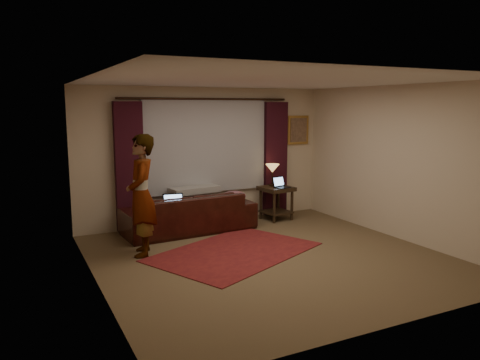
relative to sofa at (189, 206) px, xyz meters
name	(u,v)px	position (x,y,z in m)	size (l,w,h in m)	color
floor	(270,258)	(0.56, -1.94, -0.48)	(5.00, 5.00, 0.01)	brown
ceiling	(271,81)	(0.56, -1.94, 2.12)	(5.00, 5.00, 0.02)	silver
wall_back	(205,156)	(0.56, 0.56, 0.82)	(5.00, 0.02, 2.60)	beige
wall_front	(398,203)	(0.56, -4.44, 0.82)	(5.00, 0.02, 2.60)	beige
wall_left	(94,184)	(-1.94, -1.94, 0.82)	(0.02, 5.00, 2.60)	beige
wall_right	(398,163)	(3.06, -1.94, 0.82)	(0.02, 5.00, 2.60)	beige
sheer_curtain	(206,146)	(0.56, 0.50, 1.02)	(2.50, 0.05, 1.80)	#A4A4AB
drape_left	(129,167)	(-0.94, 0.45, 0.70)	(0.50, 0.14, 2.30)	black
drape_right	(275,159)	(2.06, 0.45, 0.70)	(0.50, 0.14, 2.30)	black
curtain_rod	(207,99)	(0.56, 0.45, 1.90)	(0.04, 0.04, 3.40)	black
picture_frame	(298,130)	(2.66, 0.53, 1.27)	(0.50, 0.04, 0.60)	#B98A3E
sofa	(189,206)	(0.00, 0.00, 0.00)	(2.36, 1.02, 0.95)	black
throw_blanket	(194,176)	(0.21, 0.27, 0.49)	(0.94, 0.38, 0.11)	#9A9894
clothing_pile	(234,197)	(0.85, -0.09, 0.10)	(0.48, 0.37, 0.20)	#7B4A58
laptop_sofa	(175,202)	(-0.34, -0.22, 0.13)	(0.35, 0.39, 0.26)	black
area_rug	(235,252)	(0.20, -1.48, -0.47)	(2.51, 1.67, 0.01)	maroon
end_table	(276,203)	(1.87, 0.08, -0.14)	(0.58, 0.58, 0.66)	black
tiffany_lamp	(272,175)	(1.84, 0.19, 0.41)	(0.28, 0.28, 0.44)	#9E7F49
laptop_table	(282,182)	(1.92, -0.07, 0.29)	(0.29, 0.32, 0.21)	black
person	(141,195)	(-1.10, -0.95, 0.44)	(0.54, 0.54, 1.84)	#9A9894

